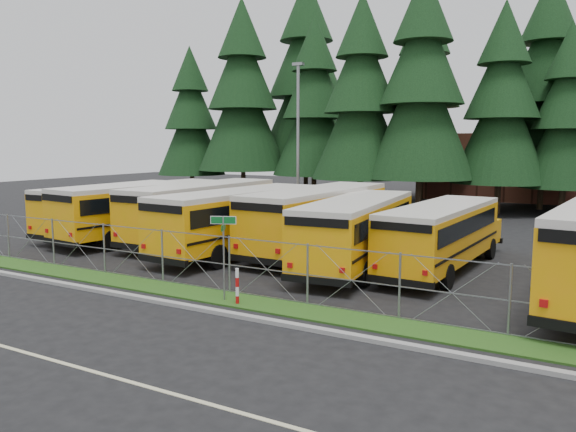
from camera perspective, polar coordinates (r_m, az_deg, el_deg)
The scene contains 26 objects.
ground at distance 19.84m, azimuth -1.86°, elevation -7.56°, with size 120.00×120.00×0.00m, color black.
curb at distance 17.35m, azimuth -7.23°, elevation -9.62°, with size 50.00×0.25×0.12m, color gray.
grass_verge at distance 18.45m, azimuth -4.62°, elevation -8.64°, with size 50.00×1.40×0.06m, color #1D4413.
road_lane_line at distance 13.97m, azimuth -19.65°, elevation -14.53°, with size 50.00×0.12×0.01m, color beige.
chainlink_fence at distance 18.78m, azimuth -3.46°, elevation -5.29°, with size 44.00×0.10×2.00m, color gray, non-canonical shape.
brick_building at distance 56.58m, azimuth 25.33°, elevation 4.55°, with size 22.00×10.00×6.00m, color brown.
bus_0 at distance 33.02m, azimuth -16.88°, elevation 0.64°, with size 2.54×10.76×2.82m, color #E59F07, non-canonical shape.
bus_1 at distance 30.85m, azimuth -13.95°, elevation 0.44°, with size 2.70×11.42×2.99m, color #E59F07, non-canonical shape.
bus_2 at distance 29.59m, azimuth -8.26°, elevation 0.35°, with size 2.75×11.64×3.05m, color #E59F07, non-canonical shape.
bus_3 at distance 26.25m, azimuth -4.49°, elevation -0.56°, with size 2.69×11.38×2.98m, color #E59F07, non-canonical shape.
bus_4 at distance 26.34m, azimuth 3.44°, elevation -0.46°, with size 2.74×11.61×3.04m, color #E59F07, non-canonical shape.
bus_5 at distance 23.48m, azimuth 7.30°, elevation -1.68°, with size 2.59×10.96×2.87m, color #E59F07, non-canonical shape.
bus_6 at distance 23.51m, azimuth 15.56°, elevation -2.09°, with size 2.43×10.30×2.70m, color #E59F07, non-canonical shape.
street_sign at distance 18.14m, azimuth -6.56°, elevation -2.44°, with size 0.78×0.52×2.81m.
striped_bollard at distance 18.00m, azimuth -5.18°, elevation -7.17°, with size 0.11×0.11×1.20m, color #B20C0C.
light_standard at distance 36.14m, azimuth 1.03°, elevation 8.01°, with size 0.70×0.35×10.14m.
conifer_0 at distance 55.34m, azimuth -9.83°, elevation 9.39°, with size 6.46×6.46×14.28m, color black, non-canonical shape.
conifer_1 at distance 52.14m, azimuth -4.64°, elevation 11.69°, with size 8.17×8.17×18.08m, color black, non-canonical shape.
conifer_2 at distance 49.51m, azimuth 2.70°, elevation 10.73°, with size 7.23×7.23×15.99m, color black, non-canonical shape.
conifer_3 at distance 43.79m, azimuth 7.44°, elevation 11.36°, with size 7.40×7.40×16.37m, color black, non-canonical shape.
conifer_4 at distance 42.28m, azimuth 13.41°, elevation 12.06°, with size 7.86×7.86×17.38m, color black, non-canonical shape.
conifer_5 at distance 43.60m, azimuth 20.89°, elevation 10.17°, with size 6.86×6.86×15.17m, color black, non-canonical shape.
conifer_6 at distance 44.21m, azimuth 26.49°, elevation 8.75°, with size 6.10×6.10×13.49m, color black, non-canonical shape.
conifer_10 at distance 55.63m, azimuth 1.86°, elevation 12.97°, with size 9.51×9.51×21.02m, color black, non-canonical shape.
conifer_11 at distance 52.63m, azimuth 13.56°, elevation 11.62°, with size 8.30×8.30×18.35m, color black, non-canonical shape.
conifer_12 at distance 47.82m, azimuth 24.76°, elevation 11.35°, with size 8.11×8.11×17.93m, color black, non-canonical shape.
Camera 1 is at (9.91, -16.40, 5.12)m, focal length 35.00 mm.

